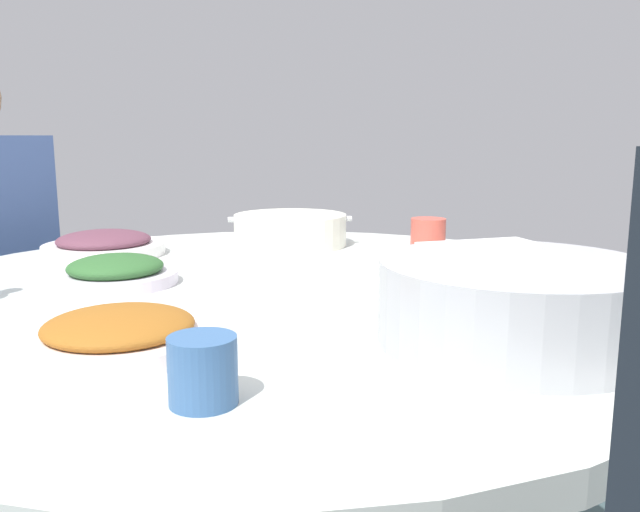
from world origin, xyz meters
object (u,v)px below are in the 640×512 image
at_px(rice_bowl, 515,301).
at_px(dish_stirfry, 119,332).
at_px(soup_bowl, 290,231).
at_px(dish_eggplant, 104,245).
at_px(round_dining_table, 270,374).
at_px(tea_cup_near, 203,370).
at_px(tea_cup_far, 428,233).
at_px(dish_greens, 116,272).
at_px(dish_noodles, 522,258).

height_order(rice_bowl, dish_stirfry, rice_bowl).
distance_m(soup_bowl, dish_eggplant, 0.39).
xyz_separation_m(round_dining_table, dish_stirfry, (-0.02, 0.33, 0.16)).
relative_size(dish_eggplant, dish_stirfry, 1.12).
bearing_deg(round_dining_table, dish_stirfry, 93.25).
relative_size(tea_cup_near, tea_cup_far, 0.85).
relative_size(rice_bowl, dish_eggplant, 1.32).
bearing_deg(dish_greens, rice_bowl, -178.83).
bearing_deg(soup_bowl, dish_noodles, -178.47).
distance_m(dish_eggplant, tea_cup_near, 0.82).
bearing_deg(dish_noodles, round_dining_table, 51.40).
bearing_deg(dish_stirfry, dish_noodles, -111.91).
xyz_separation_m(round_dining_table, dish_greens, (0.24, 0.10, 0.16)).
bearing_deg(dish_greens, round_dining_table, -157.75).
height_order(tea_cup_near, tea_cup_far, same).
height_order(round_dining_table, rice_bowl, rice_bowl).
distance_m(soup_bowl, tea_cup_near, 0.86).
bearing_deg(dish_eggplant, tea_cup_near, 143.97).
distance_m(dish_greens, tea_cup_far, 0.66).
height_order(soup_bowl, dish_stirfry, soup_bowl).
xyz_separation_m(dish_greens, dish_stirfry, (-0.25, 0.23, -0.00)).
xyz_separation_m(dish_noodles, tea_cup_far, (0.22, -0.11, 0.02)).
xyz_separation_m(round_dining_table, rice_bowl, (-0.40, 0.08, 0.19)).
xyz_separation_m(dish_eggplant, dish_stirfry, (-0.48, 0.41, -0.00)).
bearing_deg(dish_eggplant, dish_stirfry, 139.48).
xyz_separation_m(rice_bowl, tea_cup_far, (0.32, -0.57, -0.02)).
xyz_separation_m(soup_bowl, dish_noodles, (-0.50, -0.01, -0.02)).
distance_m(rice_bowl, dish_greens, 0.64).
xyz_separation_m(rice_bowl, tea_cup_near, (0.20, 0.32, -0.02)).
relative_size(round_dining_table, dish_greens, 6.37).
relative_size(dish_eggplant, dish_greens, 1.22).
bearing_deg(rice_bowl, dish_noodles, -77.77).
height_order(round_dining_table, dish_stirfry, dish_stirfry).
bearing_deg(tea_cup_near, dish_stirfry, -21.80).
xyz_separation_m(soup_bowl, dish_eggplant, (0.26, 0.29, -0.01)).
height_order(dish_eggplant, tea_cup_near, tea_cup_near).
bearing_deg(dish_noodles, tea_cup_far, -25.88).
distance_m(dish_stirfry, tea_cup_near, 0.20).
relative_size(dish_noodles, dish_eggplant, 0.96).
relative_size(soup_bowl, tea_cup_far, 3.29).
bearing_deg(dish_stirfry, soup_bowl, -72.95).
distance_m(dish_stirfry, tea_cup_far, 0.82).
bearing_deg(round_dining_table, dish_greens, 22.25).
bearing_deg(rice_bowl, soup_bowl, -36.96).
bearing_deg(dish_greens, dish_stirfry, 137.69).
distance_m(dish_eggplant, dish_greens, 0.28).
height_order(round_dining_table, dish_greens, dish_greens).
height_order(round_dining_table, tea_cup_near, tea_cup_near).
height_order(rice_bowl, dish_greens, rice_bowl).
bearing_deg(tea_cup_far, dish_noodles, 154.12).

